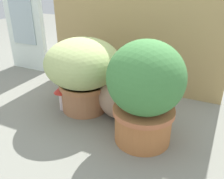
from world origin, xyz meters
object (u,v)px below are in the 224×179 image
(grass_planter, at_px, (83,70))
(leafy_planter, at_px, (145,90))
(cat, at_px, (116,97))
(mushroom_ornament_red, at_px, (62,93))

(grass_planter, bearing_deg, leafy_planter, -19.64)
(cat, height_order, mushroom_ornament_red, cat)
(grass_planter, distance_m, cat, 0.23)
(mushroom_ornament_red, bearing_deg, grass_planter, 31.63)
(leafy_planter, relative_size, cat, 1.49)
(mushroom_ornament_red, bearing_deg, cat, 10.55)
(cat, bearing_deg, grass_planter, 177.63)
(leafy_planter, distance_m, cat, 0.27)
(grass_planter, relative_size, leafy_planter, 0.87)
(leafy_planter, height_order, cat, leafy_planter)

